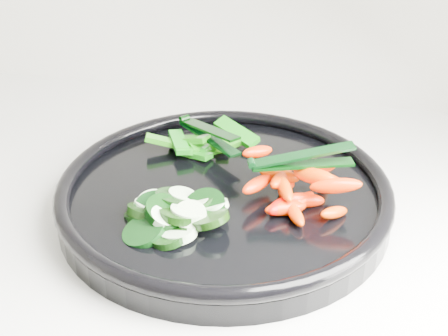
# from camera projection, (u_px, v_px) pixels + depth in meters

# --- Properties ---
(veggie_tray) EXTENTS (0.38, 0.38, 0.04)m
(veggie_tray) POSITION_uv_depth(u_px,v_px,m) (224.00, 195.00, 0.70)
(veggie_tray) COLOR black
(veggie_tray) RESTS_ON counter
(cucumber_pile) EXTENTS (0.13, 0.11, 0.04)m
(cucumber_pile) POSITION_uv_depth(u_px,v_px,m) (170.00, 212.00, 0.65)
(cucumber_pile) COLOR black
(cucumber_pile) RESTS_ON veggie_tray
(carrot_pile) EXTENTS (0.14, 0.14, 0.05)m
(carrot_pile) POSITION_uv_depth(u_px,v_px,m) (298.00, 184.00, 0.67)
(carrot_pile) COLOR #E24600
(carrot_pile) RESTS_ON veggie_tray
(pepper_pile) EXTENTS (0.14, 0.10, 0.04)m
(pepper_pile) POSITION_uv_depth(u_px,v_px,m) (201.00, 144.00, 0.78)
(pepper_pile) COLOR #0A6E0C
(pepper_pile) RESTS_ON veggie_tray
(tong_carrot) EXTENTS (0.11, 0.05, 0.02)m
(tong_carrot) POSITION_uv_depth(u_px,v_px,m) (300.00, 160.00, 0.66)
(tong_carrot) COLOR black
(tong_carrot) RESTS_ON carrot_pile
(tong_pepper) EXTENTS (0.09, 0.09, 0.02)m
(tong_pepper) POSITION_uv_depth(u_px,v_px,m) (207.00, 132.00, 0.77)
(tong_pepper) COLOR black
(tong_pepper) RESTS_ON pepper_pile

